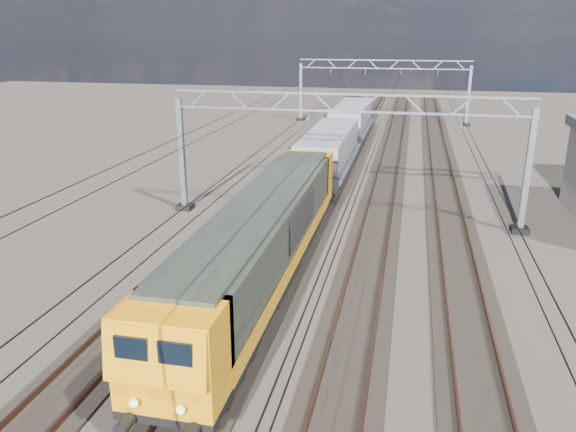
% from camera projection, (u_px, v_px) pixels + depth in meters
% --- Properties ---
extents(ground, '(160.00, 160.00, 0.00)m').
position_uv_depth(ground, '(332.00, 245.00, 28.16)').
color(ground, '#29231E').
rests_on(ground, ground).
extents(track_outer_west, '(2.60, 140.00, 0.30)m').
position_uv_depth(track_outer_west, '(219.00, 235.00, 29.36)').
color(track_outer_west, black).
rests_on(track_outer_west, ground).
extents(track_loco, '(2.60, 140.00, 0.30)m').
position_uv_depth(track_loco, '(293.00, 241.00, 28.55)').
color(track_loco, black).
rests_on(track_loco, ground).
extents(track_inner_east, '(2.60, 140.00, 0.30)m').
position_uv_depth(track_inner_east, '(372.00, 247.00, 27.73)').
color(track_inner_east, black).
rests_on(track_inner_east, ground).
extents(track_outer_east, '(2.60, 140.00, 0.30)m').
position_uv_depth(track_outer_east, '(456.00, 254.00, 26.92)').
color(track_outer_east, black).
rests_on(track_outer_east, ground).
extents(catenary_gantry_mid, '(19.90, 0.90, 7.11)m').
position_uv_depth(catenary_gantry_mid, '(344.00, 153.00, 30.64)').
color(catenary_gantry_mid, '#969BA3').
rests_on(catenary_gantry_mid, ground).
extents(catenary_gantry_far, '(19.90, 0.90, 7.11)m').
position_uv_depth(catenary_gantry_far, '(382.00, 89.00, 64.01)').
color(catenary_gantry_far, '#969BA3').
rests_on(catenary_gantry_far, ground).
extents(overhead_wires, '(12.03, 140.00, 0.53)m').
position_uv_depth(overhead_wires, '(353.00, 109.00, 33.76)').
color(overhead_wires, black).
rests_on(overhead_wires, ground).
extents(locomotive, '(2.76, 21.10, 3.62)m').
position_uv_depth(locomotive, '(265.00, 237.00, 22.63)').
color(locomotive, black).
rests_on(locomotive, ground).
extents(hopper_wagon_lead, '(3.38, 13.00, 3.25)m').
position_uv_depth(hopper_wagon_lead, '(329.00, 151.00, 39.06)').
color(hopper_wagon_lead, black).
rests_on(hopper_wagon_lead, ground).
extents(hopper_wagon_mid, '(3.38, 13.00, 3.25)m').
position_uv_depth(hopper_wagon_mid, '(351.00, 121.00, 52.22)').
color(hopper_wagon_mid, black).
rests_on(hopper_wagon_mid, ground).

